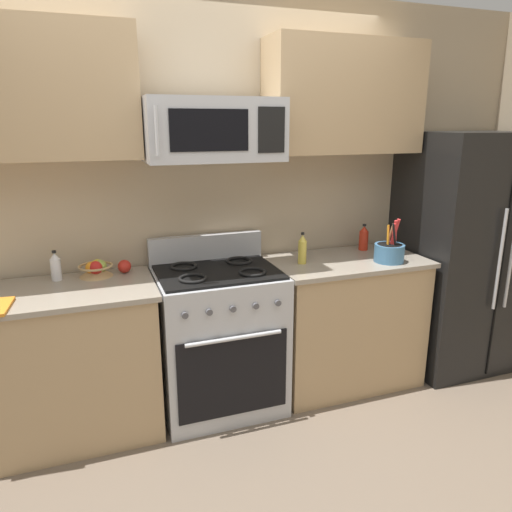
{
  "coord_description": "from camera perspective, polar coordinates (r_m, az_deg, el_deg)",
  "views": [
    {
      "loc": [
        -0.73,
        -2.09,
        1.8
      ],
      "look_at": [
        0.21,
        0.51,
        1.03
      ],
      "focal_mm": 33.57,
      "sensor_mm": 36.0,
      "label": 1
    }
  ],
  "objects": [
    {
      "name": "fruit_basket",
      "position": [
        3.02,
        -18.51,
        -1.46
      ],
      "size": [
        0.2,
        0.2,
        0.1
      ],
      "color": "tan",
      "rests_on": "counter_left"
    },
    {
      "name": "microwave",
      "position": [
        2.85,
        -5.17,
        14.75
      ],
      "size": [
        0.78,
        0.44,
        0.35
      ],
      "color": "#B2B5BA"
    },
    {
      "name": "wall_back",
      "position": [
        3.23,
        -6.57,
        6.54
      ],
      "size": [
        8.0,
        0.1,
        2.6
      ],
      "primitive_type": "cube",
      "color": "tan",
      "rests_on": "ground"
    },
    {
      "name": "bottle_hot_sauce",
      "position": [
        3.55,
        12.71,
        2.08
      ],
      "size": [
        0.07,
        0.07,
        0.19
      ],
      "color": "red",
      "rests_on": "counter_right"
    },
    {
      "name": "refrigerator",
      "position": [
        3.89,
        23.56,
        0.43
      ],
      "size": [
        0.89,
        0.73,
        1.74
      ],
      "color": "black",
      "rests_on": "ground"
    },
    {
      "name": "counter_left",
      "position": [
        3.04,
        -22.12,
        -11.87
      ],
      "size": [
        1.1,
        0.62,
        0.91
      ],
      "color": "tan",
      "rests_on": "ground"
    },
    {
      "name": "range_oven",
      "position": [
        3.12,
        -4.46,
        -9.67
      ],
      "size": [
        0.76,
        0.66,
        1.09
      ],
      "color": "#B2B5BA",
      "rests_on": "ground"
    },
    {
      "name": "utensil_crock",
      "position": [
        3.29,
        15.61,
        0.5
      ],
      "size": [
        0.2,
        0.2,
        0.29
      ],
      "color": "teal",
      "rests_on": "counter_right"
    },
    {
      "name": "ground_plane",
      "position": [
        2.85,
        -0.47,
        -23.6
      ],
      "size": [
        16.0,
        16.0,
        0.0
      ],
      "primitive_type": "plane",
      "color": "#6B5B4C"
    },
    {
      "name": "upper_cabinets_left",
      "position": [
        2.89,
        -25.29,
        17.32
      ],
      "size": [
        1.09,
        0.34,
        0.71
      ],
      "color": "tan"
    },
    {
      "name": "apple_loose",
      "position": [
        3.05,
        -15.4,
        -1.2
      ],
      "size": [
        0.08,
        0.08,
        0.08
      ],
      "primitive_type": "sphere",
      "color": "red",
      "rests_on": "counter_left"
    },
    {
      "name": "bottle_oil",
      "position": [
        3.13,
        5.54,
        0.79
      ],
      "size": [
        0.06,
        0.06,
        0.21
      ],
      "color": "gold",
      "rests_on": "counter_right"
    },
    {
      "name": "counter_right",
      "position": [
        3.45,
        10.45,
        -7.6
      ],
      "size": [
        1.05,
        0.62,
        0.91
      ],
      "color": "tan",
      "rests_on": "ground"
    },
    {
      "name": "bottle_vinegar",
      "position": [
        3.02,
        -22.76,
        -1.2
      ],
      "size": [
        0.06,
        0.06,
        0.18
      ],
      "color": "silver",
      "rests_on": "counter_left"
    },
    {
      "name": "upper_cabinets_right",
      "position": [
        3.32,
        10.43,
        18.07
      ],
      "size": [
        1.04,
        0.34,
        0.71
      ],
      "color": "tan"
    }
  ]
}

